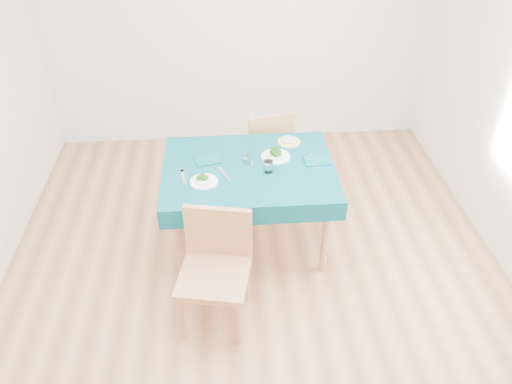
{
  "coord_description": "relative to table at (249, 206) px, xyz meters",
  "views": [
    {
      "loc": [
        -0.21,
        -2.76,
        2.9
      ],
      "look_at": [
        0.0,
        0.0,
        0.85
      ],
      "focal_mm": 35.0,
      "sensor_mm": 36.0,
      "label": 1
    }
  ],
  "objects": [
    {
      "name": "room_shell",
      "position": [
        0.02,
        -0.45,
        0.97
      ],
      "size": [
        4.02,
        4.52,
        2.73
      ],
      "color": "#93603D",
      "rests_on": "ground"
    },
    {
      "name": "table",
      "position": [
        0.0,
        0.0,
        0.0
      ],
      "size": [
        1.33,
        1.01,
        0.76
      ],
      "primitive_type": "cube",
      "color": "#074853",
      "rests_on": "ground"
    },
    {
      "name": "chair_near",
      "position": [
        -0.29,
        -0.82,
        0.2
      ],
      "size": [
        0.56,
        0.59,
        1.16
      ],
      "primitive_type": "cube",
      "rotation": [
        0.0,
        0.0,
        -0.2
      ],
      "color": "#AB7750",
      "rests_on": "ground"
    },
    {
      "name": "chair_far",
      "position": [
        0.21,
        0.84,
        0.15
      ],
      "size": [
        0.51,
        0.54,
        1.06
      ],
      "primitive_type": "cube",
      "rotation": [
        0.0,
        0.0,
        3.36
      ],
      "color": "#AB7750",
      "rests_on": "ground"
    },
    {
      "name": "bowl_near",
      "position": [
        -0.35,
        -0.18,
        0.41
      ],
      "size": [
        0.21,
        0.21,
        0.06
      ],
      "primitive_type": null,
      "color": "white",
      "rests_on": "table"
    },
    {
      "name": "bowl_far",
      "position": [
        0.22,
        0.13,
        0.41
      ],
      "size": [
        0.23,
        0.23,
        0.07
      ],
      "primitive_type": null,
      "color": "white",
      "rests_on": "table"
    },
    {
      "name": "fork_near",
      "position": [
        -0.5,
        -0.1,
        0.38
      ],
      "size": [
        0.06,
        0.2,
        0.0
      ],
      "primitive_type": "cube",
      "rotation": [
        0.0,
        0.0,
        0.17
      ],
      "color": "silver",
      "rests_on": "table"
    },
    {
      "name": "knife_near",
      "position": [
        -0.19,
        -0.08,
        0.38
      ],
      "size": [
        0.1,
        0.21,
        0.0
      ],
      "primitive_type": "cube",
      "rotation": [
        0.0,
        0.0,
        0.39
      ],
      "color": "silver",
      "rests_on": "table"
    },
    {
      "name": "fork_far",
      "position": [
        0.01,
        0.11,
        0.38
      ],
      "size": [
        0.07,
        0.18,
        0.0
      ],
      "primitive_type": "cube",
      "rotation": [
        0.0,
        0.0,
        0.25
      ],
      "color": "silver",
      "rests_on": "table"
    },
    {
      "name": "knife_far",
      "position": [
        0.52,
        0.05,
        0.38
      ],
      "size": [
        0.03,
        0.22,
        0.0
      ],
      "primitive_type": "cube",
      "rotation": [
        0.0,
        0.0,
        0.08
      ],
      "color": "silver",
      "rests_on": "table"
    },
    {
      "name": "napkin_near",
      "position": [
        -0.31,
        0.11,
        0.38
      ],
      "size": [
        0.23,
        0.18,
        0.01
      ],
      "primitive_type": "cube",
      "rotation": [
        0.0,
        0.0,
        0.26
      ],
      "color": "#0B505C",
      "rests_on": "table"
    },
    {
      "name": "napkin_far",
      "position": [
        0.54,
        0.04,
        0.38
      ],
      "size": [
        0.21,
        0.15,
        0.01
      ],
      "primitive_type": "cube",
      "rotation": [
        0.0,
        0.0,
        0.07
      ],
      "color": "#0B505C",
      "rests_on": "table"
    },
    {
      "name": "tumbler_center",
      "position": [
        -0.01,
        0.07,
        0.42
      ],
      "size": [
        0.07,
        0.07,
        0.09
      ],
      "primitive_type": "cylinder",
      "color": "white",
      "rests_on": "table"
    },
    {
      "name": "tumbler_side",
      "position": [
        0.14,
        -0.07,
        0.43
      ],
      "size": [
        0.07,
        0.07,
        0.09
      ],
      "primitive_type": "cylinder",
      "color": "white",
      "rests_on": "table"
    },
    {
      "name": "side_plate",
      "position": [
        0.36,
        0.35,
        0.38
      ],
      "size": [
        0.19,
        0.19,
        0.01
      ],
      "primitive_type": "cylinder",
      "color": "#CDDF6D",
      "rests_on": "table"
    },
    {
      "name": "bread_slice",
      "position": [
        0.36,
        0.35,
        0.4
      ],
      "size": [
        0.11,
        0.11,
        0.01
      ],
      "primitive_type": "cube",
      "rotation": [
        0.0,
        0.0,
        -0.22
      ],
      "color": "beige",
      "rests_on": "side_plate"
    }
  ]
}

